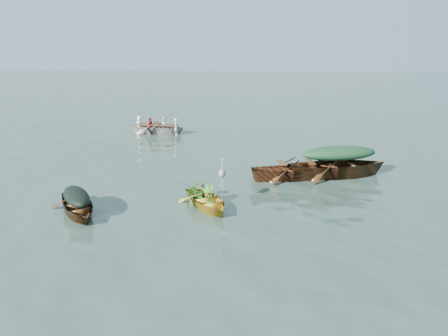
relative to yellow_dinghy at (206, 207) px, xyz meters
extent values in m
plane|color=#384F44|center=(0.27, 0.85, 0.00)|extent=(140.00, 140.00, 0.00)
imported|color=#B89324|center=(0.00, 0.00, 0.00)|extent=(2.55, 3.06, 0.74)
imported|color=#573414|center=(-3.60, -0.89, 0.00)|extent=(2.81, 3.30, 0.77)
imported|color=#472A10|center=(4.35, 3.56, 0.00)|extent=(5.30, 2.84, 1.23)
imported|color=brown|center=(2.79, 3.14, 0.00)|extent=(4.59, 2.33, 1.03)
imported|color=beige|center=(-4.19, 10.79, 0.00)|extent=(4.24, 1.63, 0.98)
ellipsoid|color=black|center=(-3.60, -0.89, 0.58)|extent=(1.55, 1.82, 0.40)
ellipsoid|color=#193E1D|center=(4.35, 3.56, 0.87)|extent=(2.92, 1.56, 0.52)
imported|color=#1F6A1B|center=(-0.27, 0.48, 0.67)|extent=(1.07, 1.13, 0.60)
imported|color=white|center=(-4.19, 10.79, 0.87)|extent=(2.99, 1.39, 0.76)
camera|label=1|loc=(1.76, -12.10, 4.66)|focal=35.00mm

